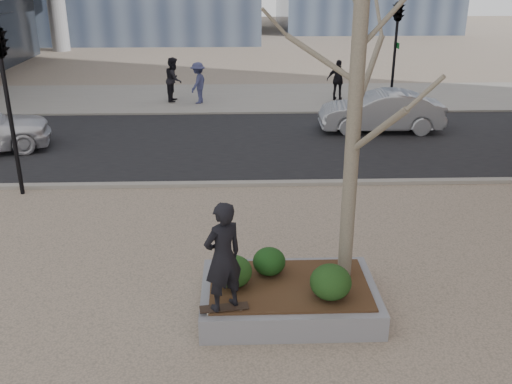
{
  "coord_description": "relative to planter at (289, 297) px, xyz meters",
  "views": [
    {
      "loc": [
        0.14,
        -8.45,
        5.58
      ],
      "look_at": [
        0.5,
        2.0,
        1.4
      ],
      "focal_mm": 40.0,
      "sensor_mm": 36.0,
      "label": 1
    }
  ],
  "objects": [
    {
      "name": "ground",
      "position": [
        -1.0,
        0.0,
        -0.23
      ],
      "size": [
        120.0,
        120.0,
        0.0
      ],
      "primitive_type": "plane",
      "color": "tan",
      "rests_on": "ground"
    },
    {
      "name": "street",
      "position": [
        -1.0,
        10.0,
        -0.21
      ],
      "size": [
        60.0,
        8.0,
        0.02
      ],
      "primitive_type": "cube",
      "color": "black",
      "rests_on": "ground"
    },
    {
      "name": "far_sidewalk",
      "position": [
        -1.0,
        17.0,
        -0.21
      ],
      "size": [
        60.0,
        6.0,
        0.02
      ],
      "primitive_type": "cube",
      "color": "gray",
      "rests_on": "ground"
    },
    {
      "name": "planter",
      "position": [
        0.0,
        0.0,
        0.0
      ],
      "size": [
        3.0,
        2.0,
        0.45
      ],
      "primitive_type": "cube",
      "color": "gray",
      "rests_on": "ground"
    },
    {
      "name": "planter_mulch",
      "position": [
        0.0,
        0.0,
        0.25
      ],
      "size": [
        2.7,
        1.7,
        0.04
      ],
      "primitive_type": "cube",
      "color": "#382314",
      "rests_on": "planter"
    },
    {
      "name": "sycamore_tree",
      "position": [
        1.0,
        0.3,
        3.56
      ],
      "size": [
        2.8,
        2.8,
        6.6
      ],
      "primitive_type": null,
      "color": "gray",
      "rests_on": "planter_mulch"
    },
    {
      "name": "shrub_left",
      "position": [
        -0.95,
        -0.01,
        0.54
      ],
      "size": [
        0.64,
        0.64,
        0.54
      ],
      "primitive_type": "ellipsoid",
      "color": "#123915",
      "rests_on": "planter_mulch"
    },
    {
      "name": "shrub_middle",
      "position": [
        -0.32,
        0.37,
        0.51
      ],
      "size": [
        0.58,
        0.58,
        0.49
      ],
      "primitive_type": "ellipsoid",
      "color": "#103511",
      "rests_on": "planter_mulch"
    },
    {
      "name": "shrub_right",
      "position": [
        0.63,
        -0.44,
        0.55
      ],
      "size": [
        0.68,
        0.68,
        0.58
      ],
      "primitive_type": "ellipsoid",
      "color": "#113615",
      "rests_on": "planter_mulch"
    },
    {
      "name": "skateboard",
      "position": [
        -1.1,
        -0.72,
        0.26
      ],
      "size": [
        0.8,
        0.3,
        0.08
      ],
      "primitive_type": null,
      "rotation": [
        0.0,
        0.0,
        0.13
      ],
      "color": "black",
      "rests_on": "planter"
    },
    {
      "name": "skateboarder",
      "position": [
        -1.1,
        -0.72,
        1.2
      ],
      "size": [
        0.79,
        0.72,
        1.8
      ],
      "primitive_type": "imported",
      "rotation": [
        0.0,
        0.0,
        3.72
      ],
      "color": "black",
      "rests_on": "skateboard"
    },
    {
      "name": "car_silver",
      "position": [
        4.27,
        11.24,
        0.51
      ],
      "size": [
        4.36,
        1.64,
        1.42
      ],
      "primitive_type": "imported",
      "rotation": [
        0.0,
        0.0,
        4.68
      ],
      "color": "#95979D",
      "rests_on": "street"
    },
    {
      "name": "pedestrian_a",
      "position": [
        -3.57,
        16.33,
        0.74
      ],
      "size": [
        0.79,
        0.97,
        1.88
      ],
      "primitive_type": "imported",
      "rotation": [
        0.0,
        0.0,
        1.49
      ],
      "color": "black",
      "rests_on": "far_sidewalk"
    },
    {
      "name": "pedestrian_b",
      "position": [
        -2.49,
        15.88,
        0.67
      ],
      "size": [
        0.99,
        1.28,
        1.74
      ],
      "primitive_type": "imported",
      "rotation": [
        0.0,
        0.0,
        4.37
      ],
      "color": "navy",
      "rests_on": "far_sidewalk"
    },
    {
      "name": "pedestrian_c",
      "position": [
        3.59,
        16.29,
        0.67
      ],
      "size": [
        1.1,
        0.75,
        1.74
      ],
      "primitive_type": "imported",
      "rotation": [
        0.0,
        0.0,
        2.79
      ],
      "color": "black",
      "rests_on": "far_sidewalk"
    },
    {
      "name": "traffic_light_near",
      "position": [
        -6.5,
        5.6,
        2.02
      ],
      "size": [
        0.6,
        2.48,
        4.5
      ],
      "primitive_type": null,
      "color": "black",
      "rests_on": "ground"
    },
    {
      "name": "traffic_light_far",
      "position": [
        5.5,
        14.6,
        2.02
      ],
      "size": [
        0.6,
        2.48,
        4.5
      ],
      "primitive_type": null,
      "color": "black",
      "rests_on": "ground"
    }
  ]
}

